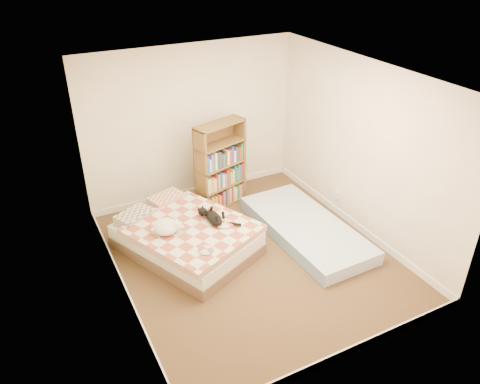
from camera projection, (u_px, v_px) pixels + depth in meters
name	position (u px, v px, depth m)	size (l,w,h in m)	color
room	(252.00, 179.00, 5.88)	(3.51, 4.01, 2.51)	#4A331F
bed	(185.00, 236.00, 6.50)	(1.92, 2.20, 0.49)	brown
bookshelf	(220.00, 175.00, 7.44)	(0.93, 0.52, 1.42)	brown
floor_mattress	(306.00, 228.00, 6.88)	(0.99, 2.19, 0.20)	#7C9ACF
black_cat	(213.00, 216.00, 6.40)	(0.31, 0.67, 0.15)	black
white_dog	(167.00, 227.00, 6.14)	(0.41, 0.43, 0.17)	silver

